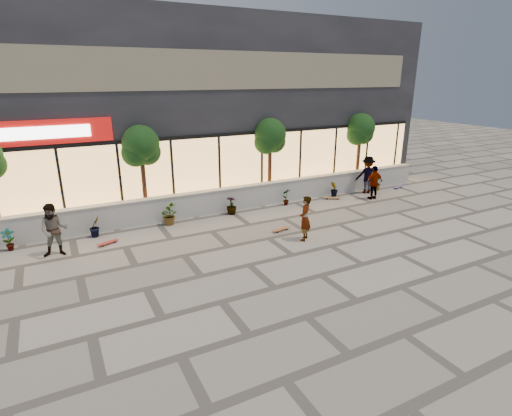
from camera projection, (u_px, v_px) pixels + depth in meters
name	position (u px, v px, depth m)	size (l,w,h in m)	color
ground	(321.00, 275.00, 12.13)	(80.00, 80.00, 0.00)	#A79E91
planter_wall	(228.00, 199.00, 17.86)	(22.00, 0.42, 1.04)	silver
retail_building	(186.00, 106.00, 21.31)	(24.00, 9.17, 8.50)	black
shrub_a	(8.00, 240.00, 13.73)	(0.43, 0.29, 0.81)	black
shrub_b	(95.00, 226.00, 14.95)	(0.45, 0.36, 0.81)	black
shrub_c	(168.00, 215.00, 16.17)	(0.73, 0.63, 0.81)	black
shrub_d	(231.00, 205.00, 17.39)	(0.45, 0.45, 0.81)	black
shrub_e	(286.00, 197.00, 18.62)	(0.43, 0.29, 0.81)	black
shrub_f	(334.00, 189.00, 19.84)	(0.45, 0.36, 0.81)	black
shrub_g	(377.00, 183.00, 21.06)	(0.73, 0.63, 0.81)	black
tree_midwest	(141.00, 148.00, 16.15)	(1.60, 1.50, 3.92)	#462619
tree_mideast	(270.00, 138.00, 18.77)	(1.60, 1.50, 3.92)	#462619
tree_east	(360.00, 131.00, 21.17)	(1.60, 1.50, 3.92)	#462619
skater_center	(305.00, 218.00, 14.51)	(0.61, 0.40, 1.68)	white
skater_left	(54.00, 230.00, 13.20)	(0.89, 0.69, 1.83)	#968560
skater_right_near	(374.00, 183.00, 19.40)	(0.98, 0.41, 1.67)	white
skater_right_far	(367.00, 175.00, 20.39)	(1.23, 0.71, 1.91)	maroon
skateboard_center	(281.00, 229.00, 15.58)	(0.81, 0.33, 0.09)	#965531
skateboard_left	(108.00, 242.00, 14.34)	(0.77, 0.45, 0.09)	#AF2B20
skateboard_right_near	(332.00, 198.00, 19.60)	(0.80, 0.59, 0.10)	#A17234
skateboard_right_far	(398.00, 187.00, 21.54)	(0.73, 0.34, 0.09)	#66559C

